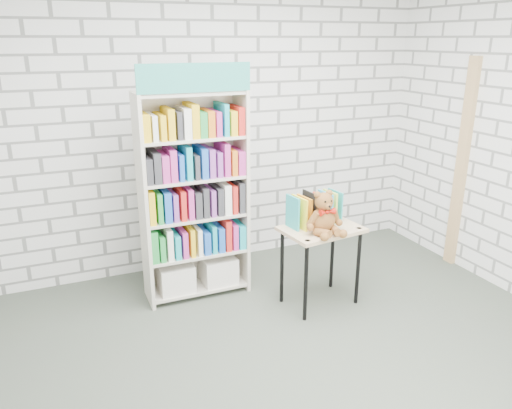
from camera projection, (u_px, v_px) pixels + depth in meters
name	position (u px, v px, depth m)	size (l,w,h in m)	color
ground	(307.00, 363.00, 3.65)	(4.50, 4.50, 0.00)	#40483D
room_shell	(317.00, 118.00, 3.08)	(4.52, 4.02, 2.81)	silver
bookshelf	(194.00, 195.00, 4.37)	(0.92, 0.36, 2.07)	beige
display_table	(321.00, 239.00, 4.29)	(0.72, 0.54, 0.72)	tan
table_books	(315.00, 209.00, 4.30)	(0.49, 0.26, 0.28)	teal
teddy_bear	(324.00, 217.00, 4.10)	(0.33, 0.31, 0.36)	brown
door_trim	(462.00, 165.00, 4.97)	(0.05, 0.12, 2.10)	tan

